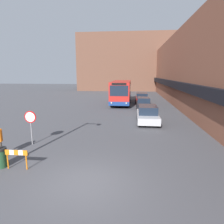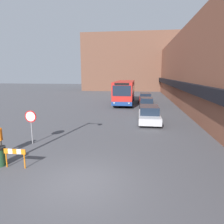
% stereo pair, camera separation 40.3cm
% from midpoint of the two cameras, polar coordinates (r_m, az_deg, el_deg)
% --- Properties ---
extents(ground_plane, '(160.00, 160.00, 0.00)m').
position_cam_midpoint_polar(ground_plane, '(8.82, -8.74, -19.45)').
color(ground_plane, '#47474C').
extents(building_row_right, '(5.50, 60.00, 10.14)m').
position_cam_midpoint_polar(building_row_right, '(32.33, 20.70, 11.26)').
color(building_row_right, brown).
rests_on(building_row_right, ground_plane).
extents(building_backdrop_far, '(26.00, 8.00, 14.76)m').
position_cam_midpoint_polar(building_backdrop_far, '(55.72, 4.10, 13.84)').
color(building_backdrop_far, brown).
rests_on(building_backdrop_far, ground_plane).
extents(city_bus, '(2.67, 10.20, 3.37)m').
position_cam_midpoint_polar(city_bus, '(30.21, 2.30, 5.85)').
color(city_bus, red).
rests_on(city_bus, ground_plane).
extents(parked_car_front, '(1.92, 4.64, 1.54)m').
position_cam_midpoint_polar(parked_car_front, '(18.70, 9.49, -0.62)').
color(parked_car_front, '#B7B7BC').
rests_on(parked_car_front, ground_plane).
extents(parked_car_middle, '(1.81, 4.22, 1.41)m').
position_cam_midpoint_polar(parked_car_middle, '(26.31, 8.54, 2.60)').
color(parked_car_middle, black).
rests_on(parked_car_middle, ground_plane).
extents(parked_car_back, '(1.93, 4.55, 1.50)m').
position_cam_midpoint_polar(parked_car_back, '(31.67, 8.15, 4.06)').
color(parked_car_back, maroon).
rests_on(parked_car_back, ground_plane).
extents(stop_sign, '(0.76, 0.08, 2.17)m').
position_cam_midpoint_polar(stop_sign, '(13.55, -23.05, -2.24)').
color(stop_sign, gray).
rests_on(stop_sign, ground_plane).
extents(trash_bin, '(0.59, 0.59, 0.95)m').
position_cam_midpoint_polar(trash_bin, '(11.29, -30.14, -11.17)').
color(trash_bin, '#234C2D').
rests_on(trash_bin, ground_plane).
extents(construction_barricade, '(1.10, 0.06, 0.94)m').
position_cam_midpoint_polar(construction_barricade, '(10.63, -26.62, -11.08)').
color(construction_barricade, orange).
rests_on(construction_barricade, ground_plane).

